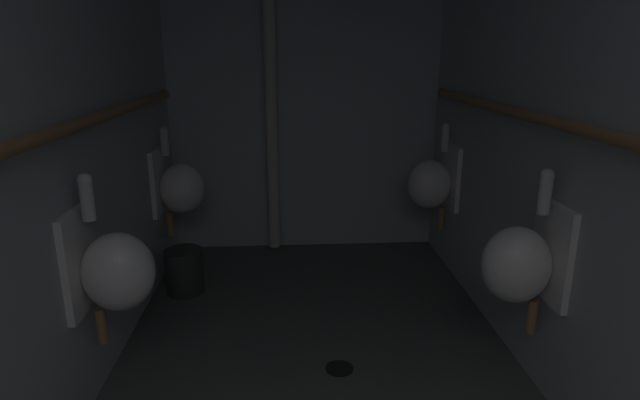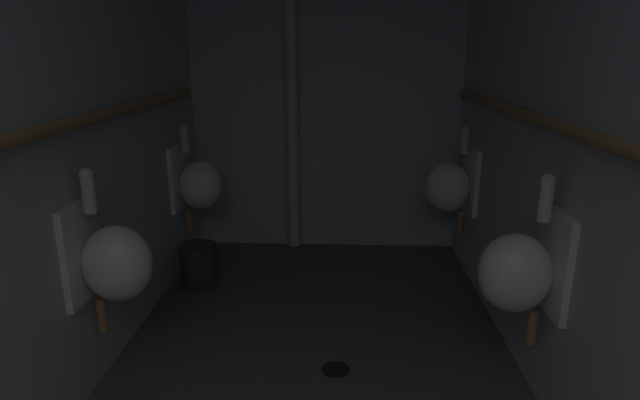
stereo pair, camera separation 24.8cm
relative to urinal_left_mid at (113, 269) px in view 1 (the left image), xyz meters
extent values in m
cube|color=#4C4F4C|center=(0.87, 0.00, -0.67)|extent=(2.15, 3.90, 0.08)
cube|color=#B0B8BE|center=(-0.18, 0.00, 0.60)|extent=(0.06, 3.90, 2.46)
cube|color=#B0B8BE|center=(1.91, 0.00, 0.60)|extent=(0.06, 3.90, 2.46)
cube|color=#B0B8BE|center=(0.87, 1.92, 0.60)|extent=(2.15, 0.06, 2.46)
ellipsoid|color=white|center=(0.02, 0.00, -0.01)|extent=(0.30, 0.26, 0.34)
cube|color=white|center=(-0.13, 0.00, 0.04)|extent=(0.03, 0.30, 0.44)
cylinder|color=silver|center=(-0.07, 0.00, 0.30)|extent=(0.06, 0.06, 0.16)
sphere|color=silver|center=(-0.07, 0.00, 0.38)|extent=(0.06, 0.06, 0.06)
cylinder|color=#9E7042|center=(-0.08, 0.00, -0.26)|extent=(0.04, 0.04, 0.16)
ellipsoid|color=white|center=(0.02, 1.37, -0.01)|extent=(0.30, 0.26, 0.34)
cube|color=white|center=(-0.13, 1.37, 0.04)|extent=(0.03, 0.30, 0.44)
cylinder|color=silver|center=(-0.07, 1.37, 0.30)|extent=(0.06, 0.06, 0.16)
sphere|color=silver|center=(-0.07, 1.37, 0.38)|extent=(0.06, 0.06, 0.06)
cylinder|color=#9E7042|center=(-0.08, 1.37, -0.26)|extent=(0.04, 0.04, 0.16)
ellipsoid|color=white|center=(1.71, -0.03, -0.01)|extent=(0.30, 0.26, 0.34)
cube|color=white|center=(1.87, -0.03, 0.04)|extent=(0.03, 0.30, 0.44)
cylinder|color=silver|center=(1.80, -0.03, 0.30)|extent=(0.06, 0.06, 0.16)
sphere|color=silver|center=(1.80, -0.03, 0.38)|extent=(0.06, 0.06, 0.06)
cylinder|color=#9E7042|center=(1.81, -0.03, -0.26)|extent=(0.04, 0.04, 0.16)
ellipsoid|color=white|center=(1.71, 1.38, -0.01)|extent=(0.30, 0.26, 0.34)
cube|color=white|center=(1.87, 1.38, 0.04)|extent=(0.03, 0.30, 0.44)
cylinder|color=silver|center=(1.80, 1.38, 0.30)|extent=(0.06, 0.06, 0.16)
sphere|color=silver|center=(1.80, 1.38, 0.38)|extent=(0.06, 0.06, 0.06)
cylinder|color=#9E7042|center=(1.81, 1.38, -0.26)|extent=(0.04, 0.04, 0.16)
cylinder|color=#9E7042|center=(-0.09, 0.03, 0.60)|extent=(0.05, 3.07, 0.05)
sphere|color=#9E7042|center=(-0.09, 1.57, 0.60)|extent=(0.06, 0.06, 0.06)
cylinder|color=#9E7042|center=(1.82, 0.01, 0.60)|extent=(0.05, 3.14, 0.05)
sphere|color=#9E7042|center=(1.82, 1.58, 0.60)|extent=(0.06, 0.06, 0.06)
cylinder|color=beige|center=(0.62, 1.81, 0.60)|extent=(0.09, 0.09, 2.41)
cylinder|color=black|center=(0.97, 0.17, -0.63)|extent=(0.14, 0.14, 0.01)
cylinder|color=#2D2D2D|center=(0.06, 1.09, -0.49)|extent=(0.24, 0.24, 0.29)
camera|label=1|loc=(0.74, -2.04, 0.87)|focal=29.00mm
camera|label=2|loc=(0.99, -2.04, 0.87)|focal=29.00mm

